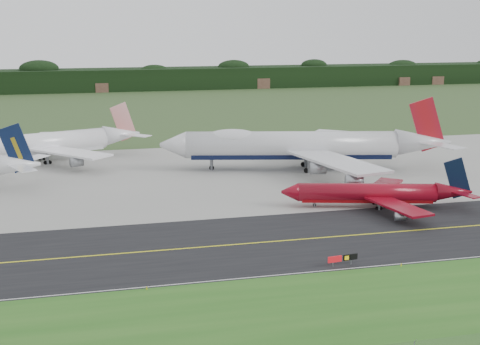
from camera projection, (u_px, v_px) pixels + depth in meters
name	position (u px, v px, depth m)	size (l,w,h in m)	color
ground	(318.00, 231.00, 123.37)	(600.00, 600.00, 0.00)	#2C441F
grass_verge	(407.00, 308.00, 90.19)	(400.00, 30.00, 0.01)	#265F1C
taxiway	(326.00, 237.00, 119.58)	(400.00, 32.00, 0.02)	black
apron	(249.00, 172.00, 171.72)	(400.00, 78.00, 0.01)	gray
taxiway_centreline	(326.00, 237.00, 119.57)	(400.00, 0.40, 0.00)	yellow
taxiway_edge_line	(361.00, 267.00, 104.88)	(400.00, 0.25, 0.00)	silver
perimeter_fence	(461.00, 344.00, 77.62)	(320.00, 0.10, 320.00)	slate
horizon_treeline	(152.00, 80.00, 381.71)	(700.00, 25.00, 12.00)	black
jet_ba_747	(302.00, 145.00, 173.03)	(75.14, 61.22, 19.04)	silver
jet_red_737	(377.00, 193.00, 138.56)	(39.06, 31.19, 10.69)	maroon
jet_star_tail	(43.00, 144.00, 182.65)	(56.36, 45.95, 15.18)	white
taxiway_sign	(343.00, 258.00, 105.48)	(5.19, 0.82, 1.74)	slate
edge_marker_left	(147.00, 288.00, 96.14)	(0.16, 0.16, 0.50)	yellow
edge_marker_center	(401.00, 265.00, 105.36)	(0.16, 0.16, 0.50)	yellow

